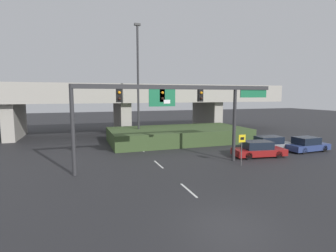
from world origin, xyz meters
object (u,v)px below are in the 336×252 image
object	(u,v)px
speed_limit_sign	(242,145)
parked_sedan_mid_right	(270,144)
highway_light_pole_near	(138,81)
parked_sedan_far_right	(307,145)
parked_sedan_near_right	(258,149)
signal_gantry	(175,101)

from	to	relation	value
speed_limit_sign	parked_sedan_mid_right	size ratio (longest dim) A/B	0.53
speed_limit_sign	highway_light_pole_near	world-z (taller)	highway_light_pole_near
parked_sedan_mid_right	parked_sedan_far_right	distance (m)	3.57
parked_sedan_near_right	parked_sedan_far_right	xyz separation A→B (m)	(6.05, 0.38, 0.00)
signal_gantry	parked_sedan_far_right	size ratio (longest dim) A/B	3.64
parked_sedan_near_right	speed_limit_sign	bearing A→B (deg)	-138.60
highway_light_pole_near	parked_sedan_near_right	size ratio (longest dim) A/B	2.78
speed_limit_sign	parked_sedan_far_right	xyz separation A→B (m)	(9.34, 2.55, -1.00)
parked_sedan_mid_right	parked_sedan_near_right	bearing A→B (deg)	-143.77
signal_gantry	speed_limit_sign	distance (m)	6.26
speed_limit_sign	highway_light_pole_near	xyz separation A→B (m)	(-5.37, 12.74, 5.48)
signal_gantry	highway_light_pole_near	bearing A→B (deg)	92.09
highway_light_pole_near	parked_sedan_far_right	bearing A→B (deg)	-34.70
speed_limit_sign	parked_sedan_near_right	xyz separation A→B (m)	(3.29, 2.17, -1.00)
signal_gantry	speed_limit_sign	world-z (taller)	signal_gantry
parked_sedan_near_right	parked_sedan_mid_right	world-z (taller)	parked_sedan_mid_right
speed_limit_sign	parked_sedan_mid_right	world-z (taller)	speed_limit_sign
signal_gantry	parked_sedan_near_right	xyz separation A→B (m)	(8.25, 0.54, -4.46)
signal_gantry	parked_sedan_mid_right	world-z (taller)	signal_gantry
highway_light_pole_near	parked_sedan_far_right	xyz separation A→B (m)	(14.71, -10.19, -6.47)
signal_gantry	parked_sedan_near_right	size ratio (longest dim) A/B	3.30
highway_light_pole_near	parked_sedan_near_right	world-z (taller)	highway_light_pole_near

